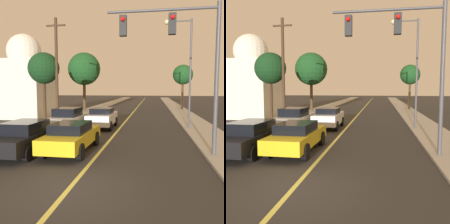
# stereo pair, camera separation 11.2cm
# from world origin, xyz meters

# --- Properties ---
(ground_plane) EXTENTS (200.00, 200.00, 0.00)m
(ground_plane) POSITION_xyz_m (0.00, 0.00, 0.00)
(ground_plane) COLOR #2D2B28
(road_surface) EXTENTS (9.55, 80.00, 0.01)m
(road_surface) POSITION_xyz_m (0.00, 36.00, 0.01)
(road_surface) COLOR #2D2B28
(road_surface) RESTS_ON ground
(sidewalk_left) EXTENTS (2.50, 80.00, 0.12)m
(sidewalk_left) POSITION_xyz_m (-6.02, 36.00, 0.06)
(sidewalk_left) COLOR #9E998E
(sidewalk_left) RESTS_ON ground
(sidewalk_right) EXTENTS (2.50, 80.00, 0.12)m
(sidewalk_right) POSITION_xyz_m (6.02, 36.00, 0.06)
(sidewalk_right) COLOR #9E998E
(sidewalk_right) RESTS_ON ground
(car_near_lane_front) EXTENTS (1.87, 4.70, 1.43)m
(car_near_lane_front) POSITION_xyz_m (-1.34, 4.36, 0.77)
(car_near_lane_front) COLOR gold
(car_near_lane_front) RESTS_ON ground
(car_near_lane_second) EXTENTS (1.87, 4.17, 1.57)m
(car_near_lane_second) POSITION_xyz_m (-1.34, 11.66, 0.83)
(car_near_lane_second) COLOR white
(car_near_lane_second) RESTS_ON ground
(car_outer_lane_front) EXTENTS (1.84, 5.00, 1.51)m
(car_outer_lane_front) POSITION_xyz_m (-3.44, 3.95, 0.78)
(car_outer_lane_front) COLOR black
(car_outer_lane_front) RESTS_ON ground
(car_outer_lane_second) EXTENTS (1.89, 4.81, 1.68)m
(car_outer_lane_second) POSITION_xyz_m (-3.44, 9.90, 0.86)
(car_outer_lane_second) COLOR white
(car_outer_lane_second) RESTS_ON ground
(traffic_signal_mast) EXTENTS (4.89, 0.42, 6.58)m
(traffic_signal_mast) POSITION_xyz_m (3.66, 4.45, 4.81)
(traffic_signal_mast) COLOR #47474C
(traffic_signal_mast) RESTS_ON ground
(streetlamp_right) EXTENTS (1.99, 0.36, 7.90)m
(streetlamp_right) POSITION_xyz_m (4.69, 12.00, 5.13)
(streetlamp_right) COLOR #47474C
(streetlamp_right) RESTS_ON ground
(utility_pole_left) EXTENTS (1.60, 0.24, 8.59)m
(utility_pole_left) POSITION_xyz_m (-5.37, 12.69, 4.58)
(utility_pole_left) COLOR #422D1E
(utility_pole_left) RESTS_ON ground
(tree_left_near) EXTENTS (2.63, 2.63, 5.93)m
(tree_left_near) POSITION_xyz_m (-6.63, 13.01, 4.70)
(tree_left_near) COLOR #3D2B1C
(tree_left_near) RESTS_ON ground
(tree_left_far) EXTENTS (4.34, 4.34, 7.71)m
(tree_left_far) POSITION_xyz_m (-6.71, 25.81, 5.63)
(tree_left_far) COLOR #4C3823
(tree_left_far) RESTS_ON ground
(tree_right_near) EXTENTS (2.79, 2.79, 6.27)m
(tree_right_near) POSITION_xyz_m (6.60, 29.67, 4.94)
(tree_right_near) COLOR #4C3823
(tree_right_near) RESTS_ON ground
(domed_building_left) EXTENTS (4.98, 4.98, 8.62)m
(domed_building_left) POSITION_xyz_m (-10.76, 17.42, 3.84)
(domed_building_left) COLOR silver
(domed_building_left) RESTS_ON ground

